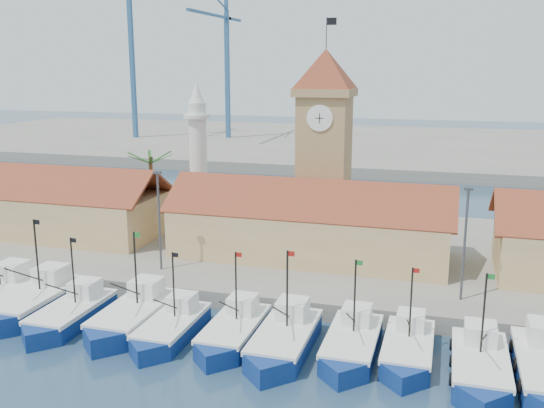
% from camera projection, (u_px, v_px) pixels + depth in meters
% --- Properties ---
extents(ground, '(400.00, 400.00, 0.00)m').
position_uv_depth(ground, '(244.00, 362.00, 40.73)').
color(ground, '#1B3448').
rests_on(ground, ground).
extents(quay, '(140.00, 32.00, 1.50)m').
position_uv_depth(quay, '(318.00, 250.00, 63.02)').
color(quay, gray).
rests_on(quay, ground).
extents(terminal, '(240.00, 80.00, 2.00)m').
position_uv_depth(terminal, '(394.00, 146.00, 143.43)').
color(terminal, gray).
rests_on(terminal, ground).
extents(boat_1, '(3.87, 10.60, 8.02)m').
position_uv_depth(boat_1, '(33.00, 303.00, 48.73)').
color(boat_1, navy).
rests_on(boat_1, ground).
extents(boat_2, '(3.44, 9.43, 7.13)m').
position_uv_depth(boat_2, '(69.00, 316.00, 46.52)').
color(boat_2, navy).
rests_on(boat_2, ground).
extents(boat_3, '(3.74, 10.24, 7.75)m').
position_uv_depth(boat_3, '(132.00, 318.00, 45.97)').
color(boat_3, navy).
rests_on(boat_3, ground).
extents(boat_4, '(3.25, 8.90, 6.73)m').
position_uv_depth(boat_4, '(170.00, 330.00, 44.14)').
color(boat_4, navy).
rests_on(boat_4, ground).
extents(boat_5, '(3.36, 9.20, 6.96)m').
position_uv_depth(boat_5, '(233.00, 333.00, 43.50)').
color(boat_5, navy).
rests_on(boat_5, ground).
extents(boat_6, '(3.64, 9.98, 7.55)m').
position_uv_depth(boat_6, '(283.00, 342.00, 41.97)').
color(boat_6, navy).
rests_on(boat_6, ground).
extents(boat_7, '(3.40, 9.33, 7.06)m').
position_uv_depth(boat_7, '(351.00, 346.00, 41.46)').
color(boat_7, navy).
rests_on(boat_7, ground).
extents(boat_8, '(3.25, 8.90, 6.73)m').
position_uv_depth(boat_8, '(408.00, 351.00, 40.78)').
color(boat_8, navy).
rests_on(boat_8, ground).
extents(boat_9, '(3.49, 9.57, 7.24)m').
position_uv_depth(boat_9, '(480.00, 369.00, 38.26)').
color(boat_9, navy).
rests_on(boat_9, ground).
extents(hall_left, '(31.20, 10.13, 7.61)m').
position_uv_depth(hall_left, '(30.00, 209.00, 67.34)').
color(hall_left, tan).
rests_on(hall_left, quay).
extents(hall_center, '(27.04, 10.13, 7.61)m').
position_uv_depth(hall_center, '(310.00, 230.00, 58.56)').
color(hall_center, tan).
rests_on(hall_center, quay).
extents(clock_tower, '(5.80, 5.80, 22.70)m').
position_uv_depth(clock_tower, '(324.00, 141.00, 62.40)').
color(clock_tower, '#A77D55').
rests_on(clock_tower, quay).
extents(minaret, '(3.00, 3.00, 16.30)m').
position_uv_depth(minaret, '(198.00, 154.00, 68.89)').
color(minaret, silver).
rests_on(minaret, quay).
extents(palm_tree, '(5.60, 5.03, 8.39)m').
position_uv_depth(palm_tree, '(152.00, 185.00, 69.16)').
color(palm_tree, brown).
rests_on(palm_tree, quay).
extents(lamp_posts, '(80.70, 0.25, 9.03)m').
position_uv_depth(lamp_posts, '(295.00, 226.00, 50.38)').
color(lamp_posts, '#3F3F44').
rests_on(lamp_posts, quay).
extents(crane_blue_far, '(1.00, 33.44, 49.52)m').
position_uv_depth(crane_blue_far, '(128.00, 24.00, 145.94)').
color(crane_blue_far, '#2B5784').
rests_on(crane_blue_far, terminal).
extents(crane_blue_near, '(1.00, 32.88, 36.97)m').
position_uv_depth(crane_blue_near, '(225.00, 54.00, 146.62)').
color(crane_blue_near, '#2B5784').
rests_on(crane_blue_near, terminal).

